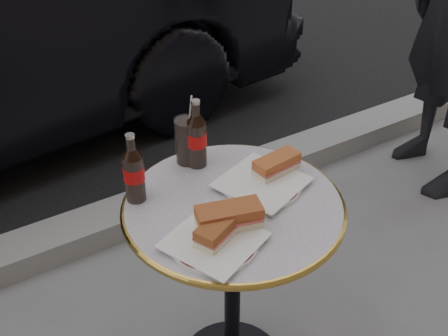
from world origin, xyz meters
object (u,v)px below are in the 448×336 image
cola_bottle_left (133,168)px  cola_glass (187,141)px  bistro_table (232,295)px  plate_left (214,243)px  cola_bottle_right (196,133)px  plate_right (262,184)px

cola_bottle_left → cola_glass: bearing=23.1°
bistro_table → cola_glass: 0.50m
plate_left → cola_glass: (0.12, 0.36, 0.07)m
bistro_table → cola_bottle_right: size_ratio=3.35×
plate_left → plate_right: same height
cola_glass → cola_bottle_left: bearing=-156.9°
plate_right → cola_glass: (-0.12, 0.22, 0.07)m
plate_right → cola_bottle_left: cola_bottle_left is taller
plate_left → plate_right: 0.28m
plate_right → cola_bottle_right: bearing=117.7°
plate_right → cola_glass: 0.26m
bistro_table → cola_bottle_left: (-0.22, 0.16, 0.47)m
cola_bottle_left → cola_glass: 0.23m
plate_left → cola_glass: cola_glass is taller
bistro_table → cola_bottle_left: size_ratio=3.51×
bistro_table → cola_bottle_right: (0.01, 0.22, 0.48)m
plate_left → cola_glass: 0.39m
bistro_table → plate_left: bearing=-138.6°
plate_left → plate_right: size_ratio=0.97×
plate_right → cola_bottle_right: size_ratio=1.05×
cola_glass → plate_left: bearing=-108.8°
cola_bottle_left → cola_bottle_right: size_ratio=0.96×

